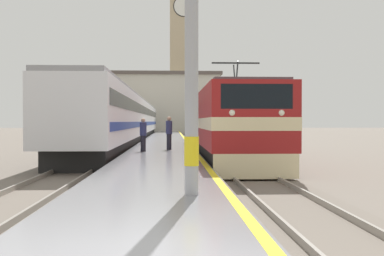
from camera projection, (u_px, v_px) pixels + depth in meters
The scene contains 11 objects.
ground_plane at pixel (165, 146), 35.06m from camera, with size 200.00×200.00×0.00m, color #70665B.
platform at pixel (164, 147), 30.07m from camera, with size 3.61×140.00×0.43m.
rail_track_near at pixel (212, 150), 30.22m from camera, with size 2.83×140.00×0.16m.
rail_track_far at pixel (116, 150), 29.92m from camera, with size 2.83×140.00×0.16m.
locomotive_train at pixel (223, 124), 23.68m from camera, with size 2.92×18.96×4.44m.
passenger_train at pixel (131, 120), 40.64m from camera, with size 2.92×50.32×3.89m.
catenary_mast at pixel (195, 13), 9.16m from camera, with size 2.62×0.30×7.56m.
person_on_platform at pixel (169, 132), 23.93m from camera, with size 0.34×0.34×1.77m.
second_waiting_passenger at pixel (143, 134), 22.54m from camera, with size 0.34×0.34×1.67m.
clock_tower at pixel (183, 44), 83.05m from camera, with size 6.21×6.21×30.56m.
station_building at pixel (155, 103), 71.62m from camera, with size 20.75×8.03×9.60m.
Camera 1 is at (0.46, -5.10, 1.94)m, focal length 42.00 mm.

